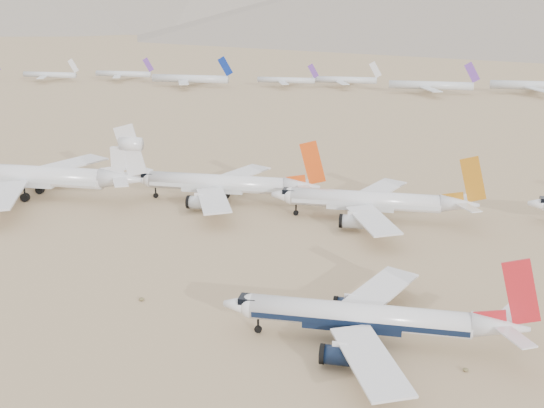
{
  "coord_description": "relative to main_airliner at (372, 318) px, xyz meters",
  "views": [
    {
      "loc": [
        14.68,
        -88.93,
        52.0
      ],
      "look_at": [
        -14.94,
        53.85,
        7.0
      ],
      "focal_mm": 45.0,
      "sensor_mm": 36.0,
      "label": 1
    }
  ],
  "objects": [
    {
      "name": "row2_white_trijet",
      "position": [
        -92.29,
        61.89,
        1.71
      ],
      "size": [
        59.55,
        58.2,
        21.1
      ],
      "color": "silver",
      "rests_on": "ground"
    },
    {
      "name": "main_airliner",
      "position": [
        0.0,
        0.0,
        0.0
      ],
      "size": [
        45.38,
        44.32,
        16.01
      ],
      "color": "silver",
      "rests_on": "ground"
    },
    {
      "name": "row2_gold_tail",
      "position": [
        -3.58,
        61.06,
        0.35
      ],
      "size": [
        47.69,
        46.64,
        16.98
      ],
      "color": "silver",
      "rests_on": "ground"
    },
    {
      "name": "distant_storage_row",
      "position": [
        -42.09,
        294.2,
        0.08
      ],
      "size": [
        472.86,
        61.14,
        16.3
      ],
      "color": "silver",
      "rests_on": "ground"
    },
    {
      "name": "ground",
      "position": [
        -10.48,
        -6.97,
        -4.4
      ],
      "size": [
        7000.0,
        7000.0,
        0.0
      ],
      "primitive_type": "plane",
      "color": "#917754",
      "rests_on": "ground"
    },
    {
      "name": "row2_orange_tail",
      "position": [
        -42.31,
        68.23,
        0.48
      ],
      "size": [
        48.82,
        47.76,
        17.41
      ],
      "color": "silver",
      "rests_on": "ground"
    }
  ]
}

